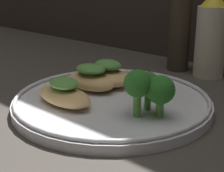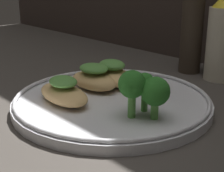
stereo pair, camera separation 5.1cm
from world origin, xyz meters
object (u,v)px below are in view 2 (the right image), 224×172
(sauce_bottle, at_px, (223,38))
(plate, at_px, (112,101))
(pepper_grinder, at_px, (192,33))
(broccoli_bunch, at_px, (144,88))

(sauce_bottle, bearing_deg, plate, -97.60)
(sauce_bottle, xyz_separation_m, pepper_grinder, (-0.07, -0.00, 0.00))
(plate, xyz_separation_m, pepper_grinder, (-0.04, 0.25, 0.07))
(broccoli_bunch, bearing_deg, pepper_grinder, 113.52)
(plate, relative_size, broccoli_bunch, 4.66)
(plate, bearing_deg, sauce_bottle, 82.40)
(broccoli_bunch, height_order, sauce_bottle, sauce_bottle)
(broccoli_bunch, height_order, pepper_grinder, pepper_grinder)
(broccoli_bunch, xyz_separation_m, sauce_bottle, (-0.05, 0.26, 0.03))
(pepper_grinder, bearing_deg, sauce_bottle, 0.00)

